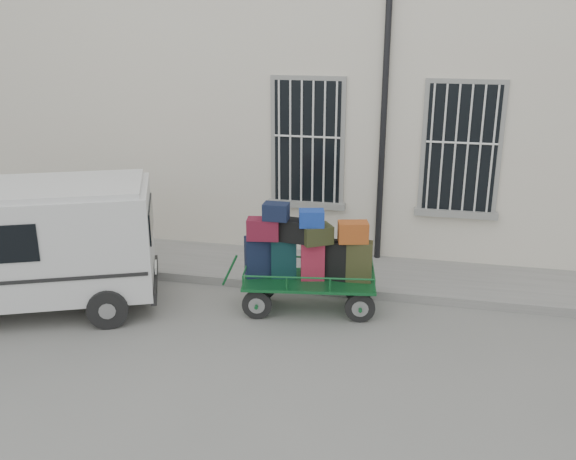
# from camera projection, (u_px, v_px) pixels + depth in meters

# --- Properties ---
(ground) EXTENTS (80.00, 80.00, 0.00)m
(ground) POSITION_uv_depth(u_px,v_px,m) (295.00, 331.00, 9.50)
(ground) COLOR slate
(ground) RESTS_ON ground
(building) EXTENTS (24.00, 5.15, 6.00)m
(building) POSITION_uv_depth(u_px,v_px,m) (348.00, 86.00, 13.62)
(building) COLOR beige
(building) RESTS_ON ground
(sidewalk) EXTENTS (24.00, 1.70, 0.15)m
(sidewalk) POSITION_uv_depth(u_px,v_px,m) (320.00, 271.00, 11.51)
(sidewalk) COLOR slate
(sidewalk) RESTS_ON ground
(luggage_cart) EXTENTS (2.45, 1.21, 1.76)m
(luggage_cart) POSITION_uv_depth(u_px,v_px,m) (307.00, 257.00, 9.91)
(luggage_cart) COLOR black
(luggage_cart) RESTS_ON ground
(van) EXTENTS (4.34, 3.08, 2.03)m
(van) POSITION_uv_depth(u_px,v_px,m) (20.00, 241.00, 9.81)
(van) COLOR silver
(van) RESTS_ON ground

